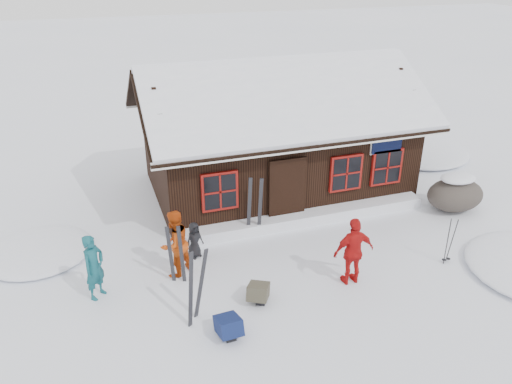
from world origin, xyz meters
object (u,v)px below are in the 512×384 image
at_px(skier_teal, 94,267).
at_px(skier_orange_right, 354,251).
at_px(skier_orange_left, 175,244).
at_px(backpack_olive, 258,294).
at_px(skier_crouched, 194,240).
at_px(backpack_blue, 229,329).
at_px(ski_poles, 450,242).
at_px(ski_pair_left, 196,287).
at_px(boulder, 455,194).

height_order(skier_teal, skier_orange_right, skier_orange_right).
relative_size(skier_orange_left, backpack_olive, 2.83).
bearing_deg(skier_crouched, skier_orange_left, -160.63).
bearing_deg(skier_crouched, backpack_blue, -116.13).
relative_size(ski_poles, backpack_blue, 2.05).
bearing_deg(skier_orange_left, ski_poles, 131.99).
xyz_separation_m(ski_pair_left, ski_poles, (6.62, 0.07, -0.21)).
bearing_deg(boulder, skier_crouched, -179.82).
relative_size(skier_crouched, boulder, 0.55).
bearing_deg(skier_teal, backpack_olive, -69.20).
bearing_deg(skier_crouched, ski_pair_left, -127.49).
xyz_separation_m(ski_poles, backpack_blue, (-6.13, -0.82, -0.44)).
relative_size(skier_orange_right, boulder, 0.96).
bearing_deg(backpack_olive, backpack_blue, -108.54).
xyz_separation_m(boulder, ski_pair_left, (-8.76, -2.48, 0.29)).
bearing_deg(boulder, ski_pair_left, -164.17).
bearing_deg(backpack_blue, ski_pair_left, 120.09).
xyz_separation_m(boulder, backpack_blue, (-8.27, -3.24, -0.36)).
bearing_deg(ski_poles, backpack_blue, -172.36).
xyz_separation_m(skier_orange_left, ski_pair_left, (0.11, -1.84, -0.04)).
bearing_deg(backpack_olive, skier_teal, -173.00).
height_order(skier_orange_left, skier_crouched, skier_orange_left).
distance_m(ski_pair_left, backpack_blue, 1.11).
height_order(skier_teal, ski_pair_left, ski_pair_left).
distance_m(skier_teal, skier_crouched, 2.71).
height_order(skier_orange_right, ski_poles, skier_orange_right).
bearing_deg(ski_pair_left, ski_poles, -28.43).
relative_size(skier_teal, skier_orange_left, 0.93).
height_order(ski_pair_left, ski_poles, ski_pair_left).
relative_size(skier_orange_left, ski_poles, 1.33).
bearing_deg(backpack_blue, backpack_olive, 39.86).
xyz_separation_m(boulder, backpack_olive, (-7.30, -2.34, -0.37)).
bearing_deg(skier_orange_left, backpack_olive, 99.66).
xyz_separation_m(skier_orange_left, backpack_olive, (1.57, -1.69, -0.70)).
bearing_deg(ski_pair_left, skier_orange_right, -27.54).
distance_m(skier_orange_left, ski_pair_left, 1.84).
bearing_deg(ski_poles, skier_teal, 170.38).
xyz_separation_m(skier_crouched, backpack_olive, (0.96, -2.31, -0.33)).
distance_m(boulder, ski_pair_left, 9.11).
xyz_separation_m(skier_teal, ski_pair_left, (2.02, -1.53, 0.02)).
distance_m(skier_orange_right, backpack_blue, 3.53).
bearing_deg(skier_crouched, ski_poles, -47.23).
height_order(skier_orange_right, backpack_blue, skier_orange_right).
bearing_deg(skier_orange_left, skier_teal, -24.08).
bearing_deg(ski_poles, ski_pair_left, -179.42).
bearing_deg(skier_orange_left, skier_crouched, -167.97).
distance_m(skier_orange_right, backpack_olive, 2.49).
height_order(skier_orange_right, skier_crouched, skier_orange_right).
xyz_separation_m(ski_poles, backpack_olive, (-5.16, 0.08, -0.45)).
bearing_deg(ski_pair_left, boulder, -13.19).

